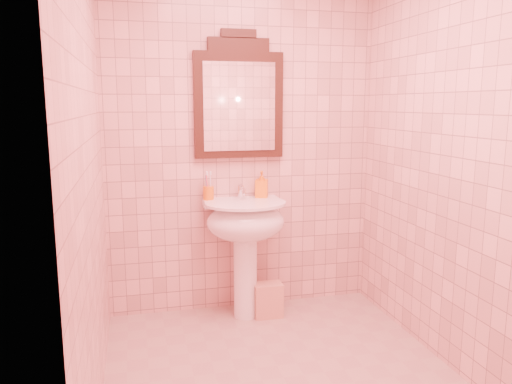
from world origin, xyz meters
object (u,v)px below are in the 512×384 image
object	(u,v)px
mirror	(239,100)
towel	(268,300)
pedestal_sink	(245,230)
soap_dispenser	(262,184)
toothbrush_cup	(208,193)

from	to	relation	value
mirror	towel	xyz separation A→B (m)	(0.16, -0.23, -1.46)
pedestal_sink	mirror	size ratio (longest dim) A/B	0.95
soap_dispenser	towel	bearing A→B (deg)	-68.28
mirror	toothbrush_cup	xyz separation A→B (m)	(-0.24, -0.05, -0.67)
pedestal_sink	towel	bearing A→B (deg)	-11.23
soap_dispenser	toothbrush_cup	bearing A→B (deg)	-159.72
mirror	soap_dispenser	distance (m)	0.64
pedestal_sink	soap_dispenser	xyz separation A→B (m)	(0.16, 0.15, 0.30)
toothbrush_cup	towel	xyz separation A→B (m)	(0.40, -0.19, -0.79)
mirror	towel	world-z (taller)	mirror
toothbrush_cup	soap_dispenser	distance (m)	0.40
mirror	toothbrush_cup	distance (m)	0.71
toothbrush_cup	soap_dispenser	world-z (taller)	soap_dispenser
towel	soap_dispenser	bearing A→B (deg)	90.91
mirror	toothbrush_cup	size ratio (longest dim) A/B	5.00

